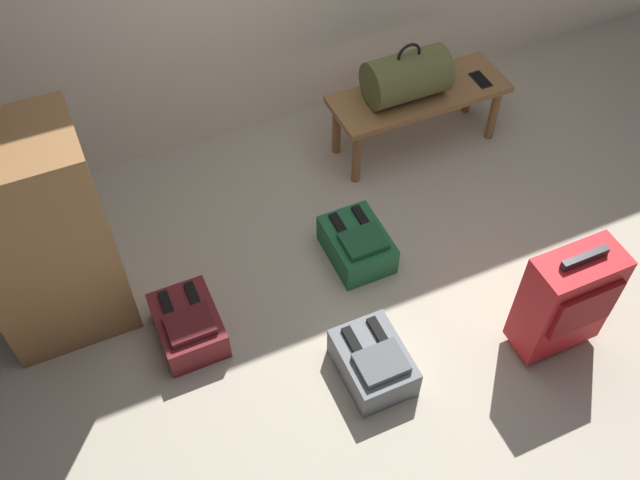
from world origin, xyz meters
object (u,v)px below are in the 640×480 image
(bench, at_px, (419,100))
(cell_phone, at_px, (481,79))
(suitcase_upright_red, at_px, (566,300))
(backpack_maroon, at_px, (188,325))
(backpack_grey, at_px, (373,362))
(backpack_green, at_px, (357,244))
(side_cabinet, at_px, (42,239))
(duffel_bag_olive, at_px, (407,77))

(bench, bearing_deg, cell_phone, -8.19)
(cell_phone, height_order, suitcase_upright_red, suitcase_upright_red)
(suitcase_upright_red, height_order, backpack_maroon, suitcase_upright_red)
(cell_phone, bearing_deg, backpack_grey, -136.17)
(cell_phone, bearing_deg, backpack_green, -150.99)
(backpack_green, relative_size, side_cabinet, 0.35)
(cell_phone, height_order, side_cabinet, side_cabinet)
(duffel_bag_olive, distance_m, backpack_green, 0.95)
(suitcase_upright_red, bearing_deg, backpack_maroon, 155.14)
(backpack_grey, bearing_deg, cell_phone, 43.83)
(duffel_bag_olive, distance_m, backpack_grey, 1.56)
(bench, xyz_separation_m, suitcase_upright_red, (-0.07, -1.45, 0.00))
(duffel_bag_olive, xyz_separation_m, side_cabinet, (-1.98, -0.38, 0.03))
(backpack_maroon, bearing_deg, cell_phone, 19.35)
(side_cabinet, bearing_deg, cell_phone, 7.62)
(bench, bearing_deg, duffel_bag_olive, 180.00)
(duffel_bag_olive, relative_size, side_cabinet, 0.40)
(backpack_maroon, bearing_deg, side_cabinet, 142.46)
(cell_phone, bearing_deg, backpack_maroon, -160.65)
(cell_phone, bearing_deg, bench, 171.81)
(backpack_grey, height_order, backpack_maroon, same)
(cell_phone, height_order, backpack_maroon, cell_phone)
(bench, bearing_deg, side_cabinet, -169.69)
(backpack_green, height_order, side_cabinet, side_cabinet)
(cell_phone, distance_m, side_cabinet, 2.46)
(backpack_grey, bearing_deg, backpack_maroon, 142.95)
(duffel_bag_olive, relative_size, backpack_maroon, 1.16)
(backpack_maroon, bearing_deg, suitcase_upright_red, -24.86)
(suitcase_upright_red, relative_size, backpack_grey, 1.69)
(cell_phone, distance_m, backpack_grey, 1.78)
(side_cabinet, bearing_deg, backpack_green, -10.01)
(cell_phone, bearing_deg, side_cabinet, -172.38)
(suitcase_upright_red, distance_m, side_cabinet, 2.28)
(cell_phone, relative_size, suitcase_upright_red, 0.22)
(side_cabinet, bearing_deg, backpack_grey, -37.25)
(suitcase_upright_red, bearing_deg, side_cabinet, 151.84)
(bench, bearing_deg, backpack_maroon, -155.20)
(suitcase_upright_red, bearing_deg, cell_phone, 72.93)
(duffel_bag_olive, bearing_deg, side_cabinet, -169.20)
(cell_phone, bearing_deg, suitcase_upright_red, -107.07)
(duffel_bag_olive, distance_m, suitcase_upright_red, 1.46)
(duffel_bag_olive, height_order, backpack_green, duffel_bag_olive)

